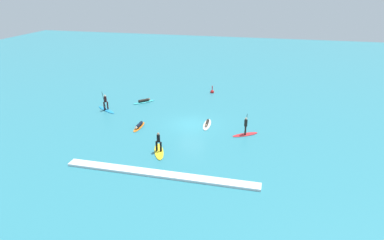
# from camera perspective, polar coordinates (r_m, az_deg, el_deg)

# --- Properties ---
(ground_plane) EXTENTS (120.00, 120.00, 0.00)m
(ground_plane) POSITION_cam_1_polar(r_m,az_deg,el_deg) (35.30, 0.00, -0.75)
(ground_plane) COLOR teal
(ground_plane) RESTS_ON ground
(surfer_on_red_board) EXTENTS (2.58, 2.05, 2.13)m
(surfer_on_red_board) POSITION_cam_1_polar(r_m,az_deg,el_deg) (33.17, 8.86, -1.70)
(surfer_on_red_board) COLOR red
(surfer_on_red_board) RESTS_ON ground_plane
(surfer_on_white_board) EXTENTS (0.92, 3.04, 0.37)m
(surfer_on_white_board) POSITION_cam_1_polar(r_m,az_deg,el_deg) (35.18, 2.52, -0.64)
(surfer_on_white_board) COLOR white
(surfer_on_white_board) RESTS_ON ground_plane
(surfer_on_yellow_board) EXTENTS (1.89, 3.16, 1.82)m
(surfer_on_yellow_board) POSITION_cam_1_polar(r_m,az_deg,el_deg) (29.77, -5.54, -4.71)
(surfer_on_yellow_board) COLOR yellow
(surfer_on_yellow_board) RESTS_ON ground_plane
(surfer_on_orange_board) EXTENTS (0.59, 2.64, 0.40)m
(surfer_on_orange_board) POSITION_cam_1_polar(r_m,az_deg,el_deg) (34.97, -8.81, -0.98)
(surfer_on_orange_board) COLOR orange
(surfer_on_orange_board) RESTS_ON ground_plane
(surfer_on_teal_board) EXTENTS (2.33, 2.44, 0.43)m
(surfer_on_teal_board) POSITION_cam_1_polar(r_m,az_deg,el_deg) (42.10, -7.97, 3.11)
(surfer_on_teal_board) COLOR #33C6CC
(surfer_on_teal_board) RESTS_ON ground_plane
(surfer_on_blue_board) EXTENTS (3.08, 2.32, 2.36)m
(surfer_on_blue_board) POSITION_cam_1_polar(r_m,az_deg,el_deg) (40.31, -14.11, 2.22)
(surfer_on_blue_board) COLOR #1E8CD1
(surfer_on_blue_board) RESTS_ON ground_plane
(marker_buoy) EXTENTS (0.49, 0.49, 1.07)m
(marker_buoy) POSITION_cam_1_polar(r_m,az_deg,el_deg) (45.46, 3.37, 4.73)
(marker_buoy) COLOR red
(marker_buoy) RESTS_ON ground_plane
(wave_crest) EXTENTS (15.20, 0.90, 0.18)m
(wave_crest) POSITION_cam_1_polar(r_m,az_deg,el_deg) (26.53, -5.34, -8.92)
(wave_crest) COLOR white
(wave_crest) RESTS_ON ground_plane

